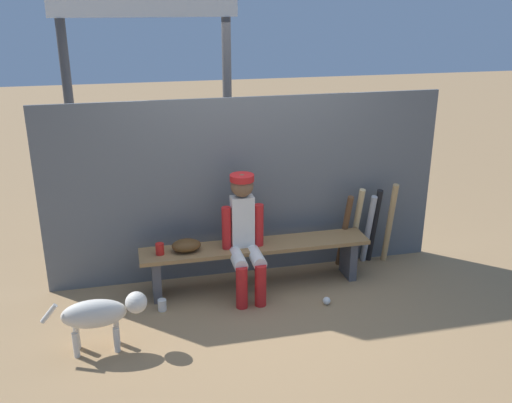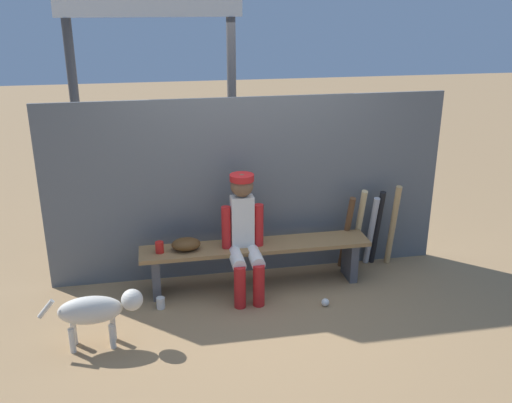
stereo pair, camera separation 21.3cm
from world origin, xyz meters
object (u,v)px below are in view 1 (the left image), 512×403
object	(u,v)px
bat_wood_natural	(356,226)
dog	(101,313)
baseball_glove	(186,245)
player_seated	(245,232)
bat_wood_dark	(344,231)
cup_on_ground	(162,305)
cup_on_bench	(160,249)
scoreboard	(151,19)
bat_wood_tan	(390,223)
baseball	(327,301)
dugout_bench	(256,254)
bat_aluminum_black	(374,226)
bat_aluminum_silver	(368,229)

from	to	relation	value
bat_wood_natural	dog	distance (m)	2.80
baseball_glove	player_seated	bearing A→B (deg)	-11.29
player_seated	baseball_glove	size ratio (longest dim) A/B	4.24
bat_wood_dark	cup_on_ground	xyz separation A→B (m)	(-1.96, -0.45, -0.37)
cup_on_bench	dog	bearing A→B (deg)	-125.16
bat_wood_natural	scoreboard	bearing A→B (deg)	152.82
bat_wood_tan	baseball	xyz separation A→B (m)	(-0.94, -0.69, -0.43)
cup_on_ground	bat_wood_dark	bearing A→B (deg)	12.96
bat_wood_tan	dog	world-z (taller)	bat_wood_tan
dugout_bench	scoreboard	distance (m)	2.64
baseball_glove	dog	size ratio (longest dim) A/B	0.33
bat_wood_natural	bat_aluminum_black	bearing A→B (deg)	2.11
bat_aluminum_black	scoreboard	xyz separation A→B (m)	(-2.17, 1.00, 2.11)
bat_wood_dark	cup_on_bench	bearing A→B (deg)	-174.14
bat_aluminum_silver	scoreboard	bearing A→B (deg)	154.38
bat_wood_dark	baseball	xyz separation A→B (m)	(-0.44, -0.70, -0.38)
baseball	bat_wood_tan	bearing A→B (deg)	36.14
bat_wood_dark	scoreboard	size ratio (longest dim) A/B	0.23
bat_wood_dark	bat_aluminum_black	xyz separation A→B (m)	(0.35, 0.04, 0.01)
bat_wood_dark	bat_wood_tan	world-z (taller)	bat_wood_tan
dugout_bench	cup_on_ground	distance (m)	1.04
scoreboard	dog	size ratio (longest dim) A/B	4.29
baseball_glove	bat_aluminum_black	distance (m)	2.06
dugout_bench	bat_wood_tan	world-z (taller)	bat_wood_tan
dugout_bench	player_seated	world-z (taller)	player_seated
scoreboard	baseball_glove	bearing A→B (deg)	-83.86
baseball	cup_on_bench	distance (m)	1.66
baseball_glove	cup_on_ground	world-z (taller)	baseball_glove
dugout_bench	baseball	size ratio (longest dim) A/B	30.74
bat_aluminum_black	dog	world-z (taller)	bat_aluminum_black
bat_wood_dark	bat_wood_natural	xyz separation A→B (m)	(0.14, 0.03, 0.03)
cup_on_ground	cup_on_bench	xyz separation A→B (m)	(0.02, 0.25, 0.46)
cup_on_bench	dog	distance (m)	0.95
dog	cup_on_bench	bearing A→B (deg)	54.84
baseball_glove	baseball	xyz separation A→B (m)	(1.25, -0.51, -0.48)
scoreboard	baseball	bearing A→B (deg)	-51.39
player_seated	baseball	xyz separation A→B (m)	(0.70, -0.40, -0.61)
bat_wood_dark	bat_aluminum_black	world-z (taller)	bat_aluminum_black
baseball	cup_on_bench	bearing A→B (deg)	161.61
bat_aluminum_silver	bat_aluminum_black	bearing A→B (deg)	9.24
bat_wood_dark	cup_on_bench	xyz separation A→B (m)	(-1.94, -0.20, 0.09)
player_seated	baseball	distance (m)	1.01
bat_wood_tan	bat_wood_natural	bearing A→B (deg)	174.04
bat_aluminum_black	cup_on_ground	distance (m)	2.40
bat_wood_tan	scoreboard	distance (m)	3.29
bat_wood_tan	baseball	distance (m)	1.25
bat_wood_tan	cup_on_bench	distance (m)	2.46
dog	bat_wood_tan	bearing A→B (deg)	17.63
bat_aluminum_black	cup_on_bench	bearing A→B (deg)	-174.14
bat_aluminum_silver	scoreboard	world-z (taller)	scoreboard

